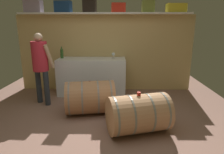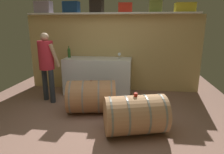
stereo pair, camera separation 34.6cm
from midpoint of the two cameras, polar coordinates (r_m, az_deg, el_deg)
name	(u,v)px [view 1 (the left image)]	position (r m, az deg, el deg)	size (l,w,h in m)	color
ground_plane	(101,118)	(3.73, -6.02, -11.88)	(5.61, 7.86, 0.02)	#8E6758
back_wall_panel	(105,53)	(5.12, -3.86, 6.86)	(4.41, 0.10, 1.92)	tan
high_shelf_board	(105,13)	(4.93, -4.22, 17.91)	(4.06, 0.40, 0.03)	white
toolcase_grey	(33,7)	(5.38, -23.65, 18.22)	(0.40, 0.23, 0.29)	gray
toolcase_navy	(63,7)	(5.13, -15.97, 18.97)	(0.38, 0.22, 0.27)	navy
toolcase_black	(90,5)	(4.99, -8.61, 20.01)	(0.29, 0.29, 0.36)	black
toolcase_red	(118,8)	(4.92, -0.29, 19.40)	(0.32, 0.27, 0.22)	red
toolcase_olive	(148,7)	(4.95, 8.35, 19.53)	(0.29, 0.20, 0.27)	olive
toolcase_yellow	(176,8)	(5.07, 16.15, 18.65)	(0.44, 0.25, 0.20)	gold
work_cabinet	(92,76)	(4.89, -7.81, 0.20)	(1.63, 0.63, 0.88)	white
wine_bottle_green	(62,53)	(5.00, -16.31, 6.67)	(0.07, 0.07, 0.28)	#315C27
wine_glass	(113,54)	(4.80, -1.66, 6.58)	(0.08, 0.08, 0.14)	white
wine_barrel_near	(138,114)	(3.15, 4.47, -10.59)	(1.07, 0.84, 0.62)	tan
wine_barrel_far	(90,97)	(3.83, -8.97, -5.87)	(1.00, 0.77, 0.65)	#AB754D
tasting_cup	(139,94)	(3.03, 4.57, -4.89)	(0.06, 0.06, 0.05)	red
winemaker_pouring	(41,62)	(4.42, -22.16, 4.14)	(0.48, 0.43, 1.51)	#2A3039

